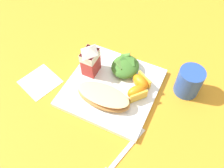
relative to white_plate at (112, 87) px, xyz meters
name	(u,v)px	position (x,y,z in m)	size (l,w,h in m)	color
ground	(112,89)	(0.00, 0.00, -0.01)	(3.00, 3.00, 0.00)	orange
white_plate	(112,87)	(0.00, 0.00, 0.00)	(0.28, 0.28, 0.02)	white
cheesy_pizza_bread	(103,96)	(-0.06, 0.00, 0.03)	(0.08, 0.17, 0.04)	#B77F42
green_salad_pile	(125,66)	(0.08, -0.01, 0.03)	(0.10, 0.09, 0.05)	#3D7028
milk_carton	(90,59)	(0.03, 0.09, 0.07)	(0.06, 0.04, 0.11)	#B7332D
orange_wedge_front	(136,93)	(0.00, -0.08, 0.03)	(0.07, 0.07, 0.04)	orange
orange_wedge_middle	(141,82)	(0.04, -0.08, 0.03)	(0.06, 0.07, 0.04)	orange
paper_napkin	(40,82)	(-0.08, 0.23, -0.01)	(0.11, 0.11, 0.00)	white
metal_fork	(119,158)	(-0.20, -0.12, -0.01)	(0.19, 0.07, 0.01)	silver
drinking_blue_cup	(189,82)	(0.10, -0.22, 0.04)	(0.08, 0.08, 0.09)	#284CA3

